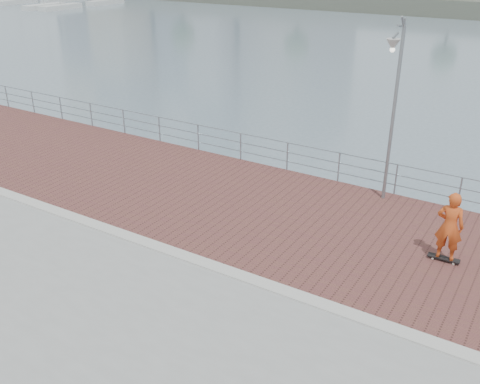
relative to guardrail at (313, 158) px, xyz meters
The scene contains 8 objects.
water 7.50m from the guardrail, 90.00° to the right, with size 400.00×400.00×0.00m, color slate.
brick_lane 3.47m from the guardrail, 90.00° to the right, with size 40.00×6.80×0.02m, color brown.
curb 7.03m from the guardrail, 90.00° to the right, with size 40.00×0.40×0.06m, color #B7B5AD.
guardrail is the anchor object (origin of this frame).
street_lamp 4.47m from the guardrail, 17.67° to the right, with size 0.41×1.19×5.63m.
skateboard 6.54m from the guardrail, 32.35° to the right, with size 0.84×0.24×0.10m.
skateboarder 6.53m from the guardrail, 32.35° to the right, with size 0.70×0.46×1.93m, color #CD4B1B.
marina 94.90m from the guardrail, 146.41° to the left, with size 28.50×22.21×11.54m.
Camera 1 is at (7.34, -9.79, 7.72)m, focal length 40.00 mm.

